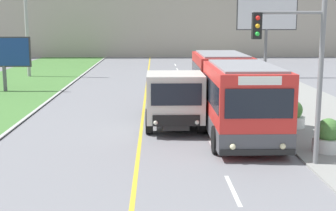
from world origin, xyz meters
The scene contains 8 objects.
city_bus centered at (3.96, 15.99, 1.53)m, with size 2.69×11.64×3.01m.
dump_truck centered at (1.43, 15.66, 1.26)m, with size 2.44×7.04×2.48m.
utility_pole_far centered at (-9.87, 34.57, 4.59)m, with size 1.80×0.28×9.07m.
traffic_light_mast centered at (5.09, 9.93, 3.38)m, with size 2.28×0.32×5.28m.
billboard_large centered at (9.62, 33.47, 4.99)m, with size 4.88×0.24×6.60m.
billboard_small centered at (-9.29, 26.37, 2.50)m, with size 3.56×0.24×3.59m.
planter_round_near centered at (6.69, 11.33, 0.60)m, with size 1.06×1.06×1.18m.
planter_round_second centered at (6.54, 15.15, 0.59)m, with size 1.08×1.08×1.18m.
Camera 1 is at (0.60, -4.49, 4.66)m, focal length 50.00 mm.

